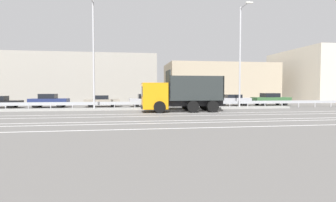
{
  "coord_description": "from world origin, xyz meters",
  "views": [
    {
      "loc": [
        -1.71,
        -23.74,
        2.05
      ],
      "look_at": [
        2.09,
        1.19,
        0.92
      ],
      "focal_mm": 28.0,
      "sensor_mm": 36.0,
      "label": 1
    }
  ],
  "objects": [
    {
      "name": "median_guardrail",
      "position": [
        0.0,
        3.51,
        0.57
      ],
      "size": [
        56.36,
        0.09,
        0.78
      ],
      "color": "#9EA0A5",
      "rests_on": "ground_plane"
    },
    {
      "name": "background_building_1",
      "position": [
        14.28,
        21.06,
        3.25
      ],
      "size": [
        18.5,
        9.52,
        6.5
      ],
      "primitive_type": "cube",
      "color": "tan",
      "rests_on": "ground_plane"
    },
    {
      "name": "background_building_0",
      "position": [
        -8.73,
        19.01,
        3.52
      ],
      "size": [
        22.0,
        13.0,
        7.04
      ],
      "primitive_type": "cube",
      "color": "gray",
      "rests_on": "ground_plane"
    },
    {
      "name": "median_road_sign",
      "position": [
        6.83,
        2.6,
        1.15
      ],
      "size": [
        0.72,
        0.16,
        2.2
      ],
      "color": "white",
      "rests_on": "ground_plane"
    },
    {
      "name": "median_island",
      "position": [
        0.0,
        2.6,
        0.09
      ],
      "size": [
        31.0,
        1.1,
        0.18
      ],
      "primitive_type": "cube",
      "color": "gray",
      "rests_on": "ground_plane"
    },
    {
      "name": "street_lamp_1",
      "position": [
        -5.0,
        2.34,
        5.84
      ],
      "size": [
        0.71,
        2.77,
        10.56
      ],
      "color": "#ADADB2",
      "rests_on": "ground_plane"
    },
    {
      "name": "parked_car_5",
      "position": [
        6.21,
        7.32,
        0.76
      ],
      "size": [
        4.3,
        1.94,
        1.48
      ],
      "rotation": [
        0.0,
        0.0,
        -1.61
      ],
      "color": "#A3A3A8",
      "rests_on": "ground_plane"
    },
    {
      "name": "parked_car_3",
      "position": [
        -4.75,
        7.72,
        0.69
      ],
      "size": [
        4.14,
        2.14,
        1.35
      ],
      "rotation": [
        0.0,
        0.0,
        -1.51
      ],
      "color": "gray",
      "rests_on": "ground_plane"
    },
    {
      "name": "lane_strip_1",
      "position": [
        3.2,
        -4.0,
        0.0
      ],
      "size": [
        56.36,
        0.16,
        0.01
      ],
      "primitive_type": "cube",
      "color": "silver",
      "rests_on": "ground_plane"
    },
    {
      "name": "street_lamp_2",
      "position": [
        10.03,
        2.52,
        5.86
      ],
      "size": [
        0.71,
        2.31,
        10.71
      ],
      "color": "#ADADB2",
      "rests_on": "ground_plane"
    },
    {
      "name": "lane_strip_0",
      "position": [
        3.2,
        -2.01,
        0.0
      ],
      "size": [
        56.36,
        0.16,
        0.01
      ],
      "primitive_type": "cube",
      "color": "silver",
      "rests_on": "ground_plane"
    },
    {
      "name": "lane_strip_2",
      "position": [
        3.2,
        -6.98,
        0.0
      ],
      "size": [
        56.36,
        0.16,
        0.01
      ],
      "primitive_type": "cube",
      "color": "silver",
      "rests_on": "ground_plane"
    },
    {
      "name": "parked_car_4",
      "position": [
        0.38,
        7.3,
        0.75
      ],
      "size": [
        4.02,
        1.93,
        1.5
      ],
      "rotation": [
        0.0,
        0.0,
        -1.52
      ],
      "color": "#A3A3A8",
      "rests_on": "ground_plane"
    },
    {
      "name": "lane_strip_3",
      "position": [
        3.2,
        -8.13,
        0.0
      ],
      "size": [
        56.36,
        0.16,
        0.01
      ],
      "primitive_type": "cube",
      "color": "silver",
      "rests_on": "ground_plane"
    },
    {
      "name": "parked_car_7",
      "position": [
        16.39,
        7.45,
        0.78
      ],
      "size": [
        4.91,
        2.0,
        1.56
      ],
      "rotation": [
        0.0,
        0.0,
        -1.52
      ],
      "color": "#335B33",
      "rests_on": "ground_plane"
    },
    {
      "name": "parked_car_6",
      "position": [
        11.27,
        7.62,
        0.72
      ],
      "size": [
        4.55,
        1.98,
        1.39
      ],
      "rotation": [
        0.0,
        0.0,
        1.52
      ],
      "color": "#A3A3A8",
      "rests_on": "ground_plane"
    },
    {
      "name": "dump_truck",
      "position": [
        2.18,
        -0.2,
        1.36
      ],
      "size": [
        7.47,
        2.79,
        3.76
      ],
      "rotation": [
        0.0,
        0.0,
        1.57
      ],
      "color": "orange",
      "rests_on": "ground_plane"
    },
    {
      "name": "background_building_2",
      "position": [
        35.14,
        18.98,
        4.47
      ],
      "size": [
        17.33,
        15.42,
        8.94
      ],
      "primitive_type": "cube",
      "color": "beige",
      "rests_on": "ground_plane"
    },
    {
      "name": "ground_plane",
      "position": [
        0.0,
        0.0,
        0.0
      ],
      "size": [
        320.0,
        320.0,
        0.0
      ],
      "primitive_type": "plane",
      "color": "#605E5B"
    },
    {
      "name": "parked_car_2",
      "position": [
        -10.57,
        7.49,
        0.77
      ],
      "size": [
        4.11,
        1.88,
        1.54
      ],
      "rotation": [
        0.0,
        0.0,
        -1.58
      ],
      "color": "navy",
      "rests_on": "ground_plane"
    },
    {
      "name": "lane_strip_4",
      "position": [
        3.2,
        -10.31,
        0.0
      ],
      "size": [
        56.36,
        0.16,
        0.01
      ],
      "primitive_type": "cube",
      "color": "silver",
      "rests_on": "ground_plane"
    }
  ]
}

